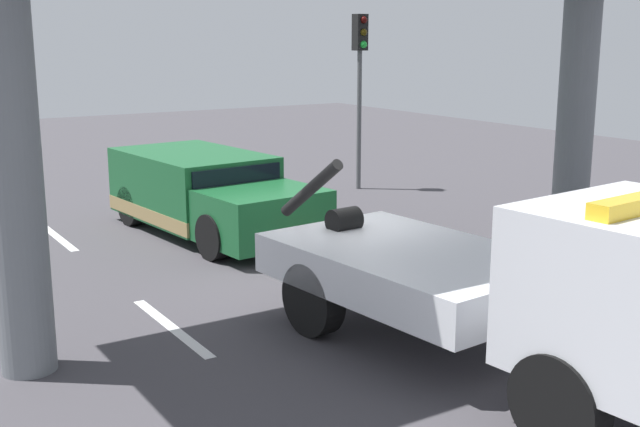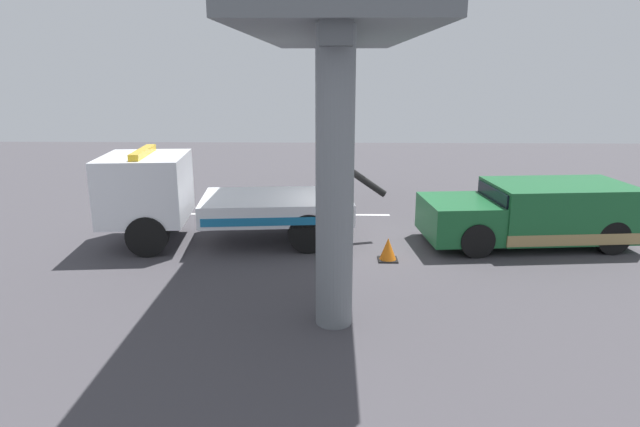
% 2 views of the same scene
% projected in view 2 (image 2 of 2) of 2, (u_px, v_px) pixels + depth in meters
% --- Properties ---
extents(ground_plane, '(60.00, 40.00, 0.10)m').
position_uv_depth(ground_plane, '(351.00, 243.00, 14.36)').
color(ground_plane, '#423F44').
extents(lane_stripe_west, '(2.60, 0.16, 0.01)m').
position_uv_depth(lane_stripe_west, '(542.00, 216.00, 16.85)').
color(lane_stripe_west, silver).
rests_on(lane_stripe_west, ground).
extents(lane_stripe_mid, '(2.60, 0.16, 0.01)m').
position_uv_depth(lane_stripe_mid, '(348.00, 215.00, 16.99)').
color(lane_stripe_mid, silver).
rests_on(lane_stripe_mid, ground).
extents(lane_stripe_east, '(2.60, 0.16, 0.01)m').
position_uv_depth(lane_stripe_east, '(157.00, 214.00, 17.12)').
color(lane_stripe_east, silver).
rests_on(lane_stripe_east, ground).
extents(tow_truck_white, '(7.34, 2.94, 2.46)m').
position_uv_depth(tow_truck_white, '(202.00, 197.00, 14.05)').
color(tow_truck_white, white).
rests_on(tow_truck_white, ground).
extents(towed_van_green, '(5.38, 2.65, 1.58)m').
position_uv_depth(towed_van_green, '(535.00, 214.00, 14.04)').
color(towed_van_green, '#195B2D').
rests_on(towed_van_green, ground).
extents(overpass_structure, '(3.60, 11.45, 6.02)m').
position_uv_depth(overpass_structure, '(335.00, 33.00, 13.01)').
color(overpass_structure, slate).
rests_on(overpass_structure, ground).
extents(traffic_cone_orange, '(0.46, 0.46, 0.55)m').
position_uv_depth(traffic_cone_orange, '(388.00, 250.00, 12.89)').
color(traffic_cone_orange, orange).
rests_on(traffic_cone_orange, ground).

